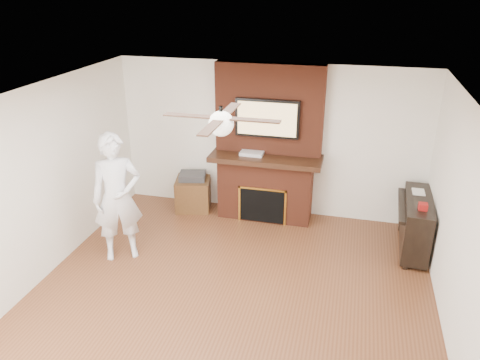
% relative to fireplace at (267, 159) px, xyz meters
% --- Properties ---
extents(room_shell, '(5.36, 5.86, 2.86)m').
position_rel_fireplace_xyz_m(room_shell, '(0.00, -2.55, 0.25)').
color(room_shell, '#5C311B').
rests_on(room_shell, ground).
extents(fireplace, '(1.78, 0.64, 2.50)m').
position_rel_fireplace_xyz_m(fireplace, '(0.00, 0.00, 0.00)').
color(fireplace, maroon).
rests_on(fireplace, ground).
extents(tv, '(1.00, 0.08, 0.60)m').
position_rel_fireplace_xyz_m(tv, '(0.00, -0.05, 0.68)').
color(tv, black).
rests_on(tv, fireplace).
extents(ceiling_fan, '(1.21, 1.21, 0.31)m').
position_rel_fireplace_xyz_m(ceiling_fan, '(-0.00, -2.55, 1.34)').
color(ceiling_fan, black).
rests_on(ceiling_fan, room_shell).
extents(person, '(0.80, 0.73, 1.83)m').
position_rel_fireplace_xyz_m(person, '(-1.73, -1.74, -0.08)').
color(person, silver).
rests_on(person, ground).
extents(side_table, '(0.67, 0.67, 0.65)m').
position_rel_fireplace_xyz_m(side_table, '(-1.25, -0.07, -0.70)').
color(side_table, '#4F3016').
rests_on(side_table, ground).
extents(piano, '(0.52, 1.25, 0.90)m').
position_rel_fireplace_xyz_m(piano, '(2.30, -0.55, -0.56)').
color(piano, black).
rests_on(piano, ground).
extents(cable_box, '(0.37, 0.22, 0.05)m').
position_rel_fireplace_xyz_m(cable_box, '(-0.23, -0.10, 0.11)').
color(cable_box, silver).
rests_on(cable_box, fireplace).
extents(candle_orange, '(0.07, 0.07, 0.11)m').
position_rel_fireplace_xyz_m(candle_orange, '(-0.14, -0.17, -0.94)').
color(candle_orange, '#CD4318').
rests_on(candle_orange, ground).
extents(candle_green, '(0.07, 0.07, 0.10)m').
position_rel_fireplace_xyz_m(candle_green, '(-0.07, -0.19, -0.95)').
color(candle_green, '#476E2C').
rests_on(candle_green, ground).
extents(candle_cream, '(0.08, 0.08, 0.11)m').
position_rel_fireplace_xyz_m(candle_cream, '(0.05, -0.21, -0.94)').
color(candle_cream, beige).
rests_on(candle_cream, ground).
extents(candle_blue, '(0.07, 0.07, 0.08)m').
position_rel_fireplace_xyz_m(candle_blue, '(0.20, -0.20, -0.96)').
color(candle_blue, '#3A59AF').
rests_on(candle_blue, ground).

